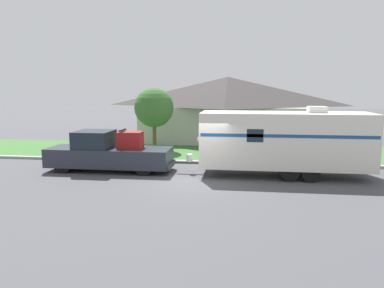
# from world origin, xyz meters

# --- Properties ---
(ground_plane) EXTENTS (120.00, 120.00, 0.00)m
(ground_plane) POSITION_xyz_m (0.00, 0.00, 0.00)
(ground_plane) COLOR #47474C
(curb_strip) EXTENTS (80.00, 0.30, 0.14)m
(curb_strip) POSITION_xyz_m (0.00, 3.75, 0.07)
(curb_strip) COLOR #999993
(curb_strip) RESTS_ON ground_plane
(lawn_strip) EXTENTS (80.00, 7.00, 0.03)m
(lawn_strip) POSITION_xyz_m (0.00, 7.40, 0.01)
(lawn_strip) COLOR #3D6B33
(lawn_strip) RESTS_ON ground_plane
(house_across_street) EXTENTS (13.36, 7.98, 4.84)m
(house_across_street) POSITION_xyz_m (0.66, 13.34, 2.51)
(house_across_street) COLOR #B2B2A8
(house_across_street) RESTS_ON ground_plane
(pickup_truck) EXTENTS (6.10, 1.92, 2.05)m
(pickup_truck) POSITION_xyz_m (-4.62, 1.41, 0.86)
(pickup_truck) COLOR black
(pickup_truck) RESTS_ON ground_plane
(travel_trailer) EXTENTS (8.84, 2.35, 3.20)m
(travel_trailer) POSITION_xyz_m (3.76, 1.41, 1.68)
(travel_trailer) COLOR black
(travel_trailer) RESTS_ON ground_plane
(mailbox) EXTENTS (0.48, 0.20, 1.26)m
(mailbox) POSITION_xyz_m (-0.40, 4.60, 0.97)
(mailbox) COLOR brown
(mailbox) RESTS_ON ground_plane
(tree_in_yard) EXTENTS (2.50, 2.50, 4.02)m
(tree_in_yard) POSITION_xyz_m (-3.75, 7.45, 2.76)
(tree_in_yard) COLOR brown
(tree_in_yard) RESTS_ON ground_plane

